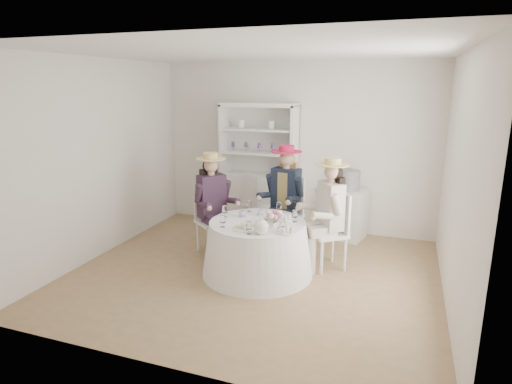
% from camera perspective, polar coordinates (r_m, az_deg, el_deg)
% --- Properties ---
extents(ground, '(4.50, 4.50, 0.00)m').
position_cam_1_polar(ground, '(5.55, -0.35, -10.81)').
color(ground, olive).
rests_on(ground, ground).
extents(ceiling, '(4.50, 4.50, 0.00)m').
position_cam_1_polar(ceiling, '(5.05, -0.40, 18.21)').
color(ceiling, white).
rests_on(ceiling, wall_back).
extents(wall_back, '(4.50, 0.00, 4.50)m').
position_cam_1_polar(wall_back, '(7.02, 5.21, 5.95)').
color(wall_back, silver).
rests_on(wall_back, ground).
extents(wall_front, '(4.50, 0.00, 4.50)m').
position_cam_1_polar(wall_front, '(3.37, -12.00, -3.26)').
color(wall_front, silver).
rests_on(wall_front, ground).
extents(wall_left, '(0.00, 4.50, 4.50)m').
position_cam_1_polar(wall_left, '(6.25, -20.22, 4.14)').
color(wall_left, silver).
rests_on(wall_left, ground).
extents(wall_right, '(0.00, 4.50, 4.50)m').
position_cam_1_polar(wall_right, '(4.87, 25.41, 1.00)').
color(wall_right, silver).
rests_on(wall_right, ground).
extents(tea_table, '(1.40, 1.40, 0.69)m').
position_cam_1_polar(tea_table, '(5.43, 0.20, -7.47)').
color(tea_table, white).
rests_on(tea_table, ground).
extents(hutch, '(1.29, 0.64, 2.06)m').
position_cam_1_polar(hutch, '(7.06, 0.48, 0.96)').
color(hutch, silver).
rests_on(hutch, ground).
extents(side_table, '(0.59, 0.59, 0.77)m').
position_cam_1_polar(side_table, '(6.82, 12.15, -2.88)').
color(side_table, silver).
rests_on(side_table, ground).
extents(hatbox, '(0.38, 0.38, 0.31)m').
position_cam_1_polar(hatbox, '(6.68, 12.39, 1.55)').
color(hatbox, black).
rests_on(hatbox, side_table).
extents(guest_left, '(0.62, 0.59, 1.44)m').
position_cam_1_polar(guest_left, '(5.96, -5.81, -0.79)').
color(guest_left, silver).
rests_on(guest_left, ground).
extents(guest_mid, '(0.57, 0.60, 1.52)m').
position_cam_1_polar(guest_mid, '(6.08, 3.92, 0.02)').
color(guest_mid, silver).
rests_on(guest_mid, ground).
extents(guest_right, '(0.63, 0.60, 1.46)m').
position_cam_1_polar(guest_right, '(5.51, 9.69, -2.06)').
color(guest_right, silver).
rests_on(guest_right, ground).
extents(spare_chair, '(0.55, 0.55, 0.97)m').
position_cam_1_polar(spare_chair, '(6.88, -0.06, -1.23)').
color(spare_chair, silver).
rests_on(spare_chair, ground).
extents(teacup_a, '(0.11, 0.11, 0.07)m').
position_cam_1_polar(teacup_a, '(5.50, -1.84, -2.98)').
color(teacup_a, white).
rests_on(teacup_a, tea_table).
extents(teacup_b, '(0.08, 0.08, 0.07)m').
position_cam_1_polar(teacup_b, '(5.56, 0.53, -2.79)').
color(teacup_b, white).
rests_on(teacup_b, tea_table).
extents(teacup_c, '(0.09, 0.09, 0.07)m').
position_cam_1_polar(teacup_c, '(5.41, 2.91, -3.30)').
color(teacup_c, white).
rests_on(teacup_c, tea_table).
extents(flower_bowl, '(0.26, 0.26, 0.06)m').
position_cam_1_polar(flower_bowl, '(5.17, 1.84, -4.17)').
color(flower_bowl, white).
rests_on(flower_bowl, tea_table).
extents(flower_arrangement, '(0.19, 0.19, 0.07)m').
position_cam_1_polar(flower_arrangement, '(5.23, 2.43, -3.21)').
color(flower_arrangement, '#D86C8F').
rests_on(flower_arrangement, tea_table).
extents(table_teapot, '(0.25, 0.18, 0.19)m').
position_cam_1_polar(table_teapot, '(4.87, 0.75, -4.70)').
color(table_teapot, white).
rests_on(table_teapot, tea_table).
extents(sandwich_plate, '(0.29, 0.29, 0.06)m').
position_cam_1_polar(sandwich_plate, '(5.05, -1.50, -4.77)').
color(sandwich_plate, white).
rests_on(sandwich_plate, tea_table).
extents(cupcake_stand, '(0.23, 0.23, 0.21)m').
position_cam_1_polar(cupcake_stand, '(4.92, 3.90, -4.58)').
color(cupcake_stand, white).
rests_on(cupcake_stand, tea_table).
extents(stemware_set, '(0.97, 0.98, 0.15)m').
position_cam_1_polar(stemware_set, '(5.29, 0.20, -3.22)').
color(stemware_set, white).
rests_on(stemware_set, tea_table).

